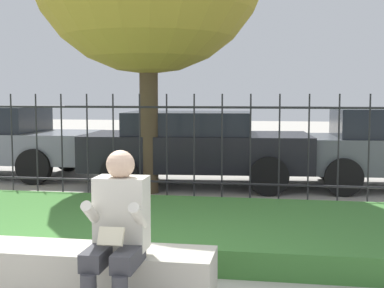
% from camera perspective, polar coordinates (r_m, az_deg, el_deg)
% --- Properties ---
extents(stone_bench, '(2.35, 0.48, 0.44)m').
position_cam_1_polar(stone_bench, '(4.49, -13.18, -13.63)').
color(stone_bench, '#B7B2A3').
rests_on(stone_bench, ground_plane).
extents(person_seated_reader, '(0.42, 0.73, 1.24)m').
position_cam_1_polar(person_seated_reader, '(3.94, -7.96, -9.00)').
color(person_seated_reader, black).
rests_on(person_seated_reader, ground_plane).
extents(grass_berm, '(8.25, 2.50, 0.26)m').
position_cam_1_polar(grass_berm, '(6.19, -2.71, -8.86)').
color(grass_berm, '#3D7533').
rests_on(grass_berm, ground_plane).
extents(iron_fence, '(6.25, 0.03, 1.66)m').
position_cam_1_polar(iron_fence, '(7.94, 0.23, -0.36)').
color(iron_fence, '#232326').
rests_on(iron_fence, ground_plane).
extents(car_parked_center, '(4.11, 2.17, 1.34)m').
position_cam_1_polar(car_parked_center, '(9.62, 0.38, -0.17)').
color(car_parked_center, black).
rests_on(car_parked_center, ground_plane).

